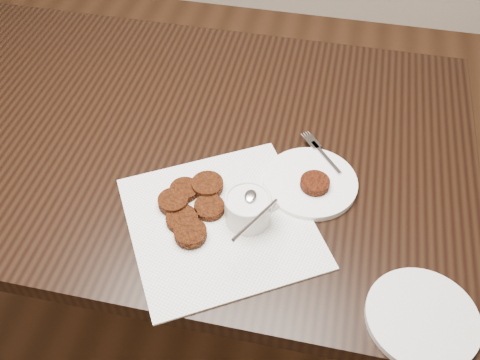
# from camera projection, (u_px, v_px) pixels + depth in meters

# --- Properties ---
(floor) EXTENTS (4.00, 4.00, 0.00)m
(floor) POSITION_uv_depth(u_px,v_px,m) (198.00, 356.00, 1.62)
(floor) COLOR #55321D
(floor) RESTS_ON ground
(table) EXTENTS (1.33, 0.85, 0.75)m
(table) POSITION_uv_depth(u_px,v_px,m) (185.00, 233.00, 1.46)
(table) COLOR black
(table) RESTS_ON floor
(napkin) EXTENTS (0.46, 0.46, 0.00)m
(napkin) POSITION_uv_depth(u_px,v_px,m) (220.00, 222.00, 1.02)
(napkin) COLOR white
(napkin) RESTS_ON table
(sauce_ramekin) EXTENTS (0.14, 0.14, 0.12)m
(sauce_ramekin) POSITION_uv_depth(u_px,v_px,m) (248.00, 198.00, 0.97)
(sauce_ramekin) COLOR white
(sauce_ramekin) RESTS_ON napkin
(patty_cluster) EXTENTS (0.28, 0.28, 0.02)m
(patty_cluster) POSITION_uv_depth(u_px,v_px,m) (192.00, 208.00, 1.02)
(patty_cluster) COLOR #59260B
(patty_cluster) RESTS_ON napkin
(plate_with_patty) EXTENTS (0.27, 0.27, 0.03)m
(plate_with_patty) POSITION_uv_depth(u_px,v_px,m) (311.00, 180.00, 1.07)
(plate_with_patty) COLOR white
(plate_with_patty) RESTS_ON table
(plate_empty) EXTENTS (0.23, 0.23, 0.01)m
(plate_empty) POSITION_uv_depth(u_px,v_px,m) (422.00, 318.00, 0.88)
(plate_empty) COLOR silver
(plate_empty) RESTS_ON table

